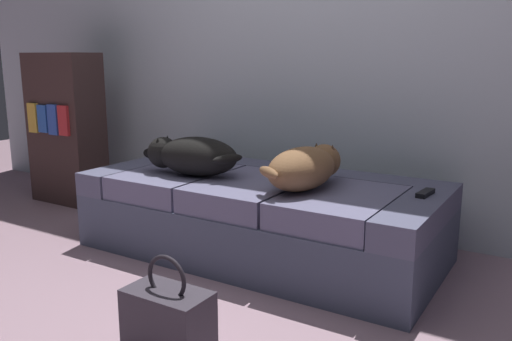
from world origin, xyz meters
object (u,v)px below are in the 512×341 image
object	(u,v)px
dog_tan	(306,167)
tv_remote	(425,193)
dog_dark	(191,156)
handbag	(168,320)
couch	(261,216)
bookshelf	(66,129)

from	to	relation	value
dog_tan	tv_remote	world-z (taller)	dog_tan
dog_dark	dog_tan	world-z (taller)	dog_dark
tv_remote	handbag	bearing A→B (deg)	-113.38
couch	bookshelf	world-z (taller)	bookshelf
tv_remote	bookshelf	bearing A→B (deg)	-176.79
couch	handbag	world-z (taller)	couch
dog_dark	bookshelf	bearing A→B (deg)	167.54
dog_dark	tv_remote	distance (m)	1.25
handbag	bookshelf	world-z (taller)	bookshelf
handbag	bookshelf	xyz separation A→B (m)	(-2.03, 1.23, 0.43)
dog_dark	handbag	distance (m)	1.17
dog_dark	dog_tan	distance (m)	0.68
dog_tan	bookshelf	world-z (taller)	bookshelf
dog_tan	handbag	size ratio (longest dim) A/B	1.66
couch	dog_dark	world-z (taller)	dog_dark
bookshelf	handbag	bearing A→B (deg)	-31.10
dog_dark	dog_tan	size ratio (longest dim) A/B	1.01
dog_dark	couch	bearing A→B (deg)	20.53
dog_dark	bookshelf	distance (m)	1.46
dog_tan	bookshelf	distance (m)	2.12
couch	bookshelf	bearing A→B (deg)	174.32
dog_tan	bookshelf	size ratio (longest dim) A/B	0.57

